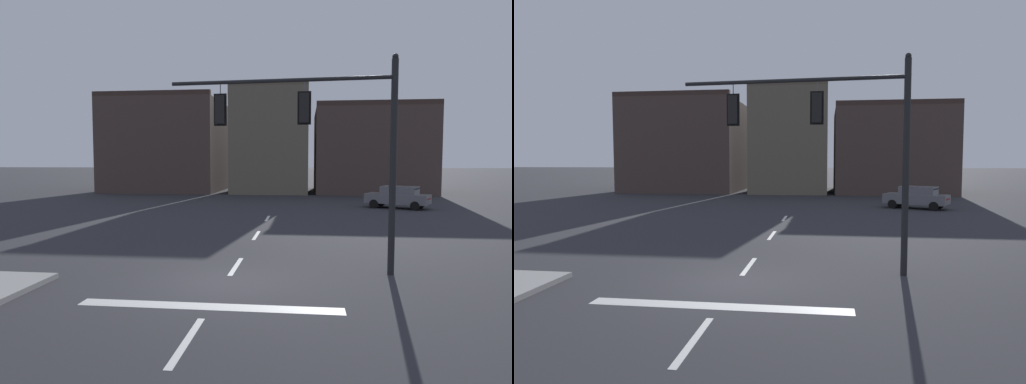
# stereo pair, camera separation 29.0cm
# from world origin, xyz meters

# --- Properties ---
(ground_plane) EXTENTS (400.00, 400.00, 0.00)m
(ground_plane) POSITION_xyz_m (0.00, 0.00, 0.00)
(ground_plane) COLOR #2B2B30
(stop_bar_paint) EXTENTS (6.40, 0.50, 0.01)m
(stop_bar_paint) POSITION_xyz_m (0.00, -2.00, 0.00)
(stop_bar_paint) COLOR silver
(stop_bar_paint) RESTS_ON ground
(lane_centreline) EXTENTS (0.16, 26.40, 0.01)m
(lane_centreline) POSITION_xyz_m (0.00, 2.00, 0.00)
(lane_centreline) COLOR silver
(lane_centreline) RESTS_ON ground
(signal_mast_near_side) EXTENTS (7.03, 0.68, 6.64)m
(signal_mast_near_side) POSITION_xyz_m (2.83, 1.66, 4.42)
(signal_mast_near_side) COLOR black
(signal_mast_near_side) RESTS_ON ground
(car_lot_nearside) EXTENTS (4.74, 3.57, 1.61)m
(car_lot_nearside) POSITION_xyz_m (8.98, 20.67, 0.86)
(car_lot_nearside) COLOR slate
(car_lot_nearside) RESTS_ON ground
(building_row) EXTENTS (35.21, 12.12, 11.46)m
(building_row) POSITION_xyz_m (-2.68, 37.56, 4.99)
(building_row) COLOR #473833
(building_row) RESTS_ON ground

